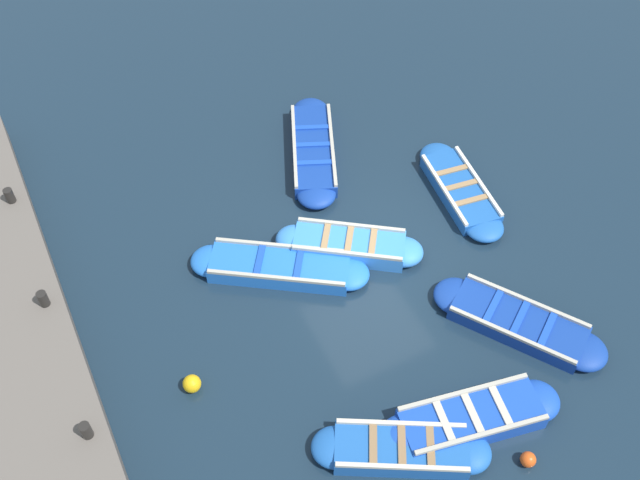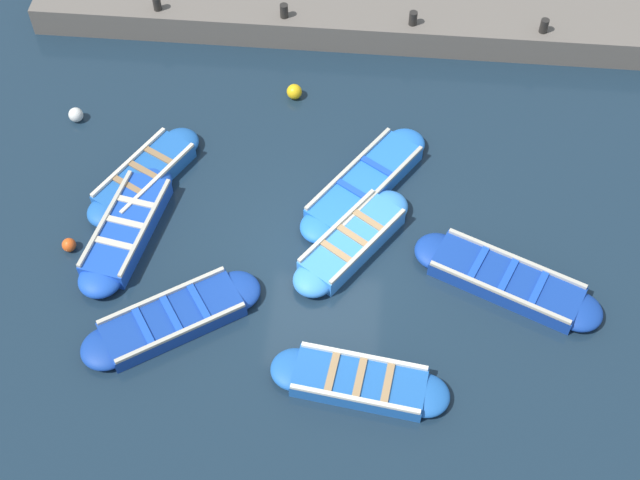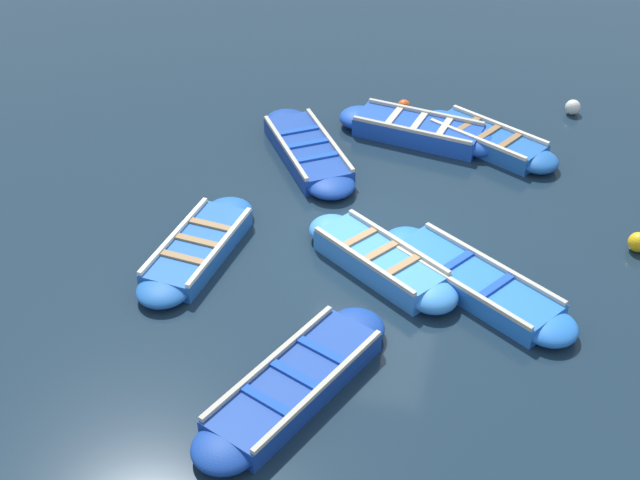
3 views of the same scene
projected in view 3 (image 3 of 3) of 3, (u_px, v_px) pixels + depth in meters
name	position (u px, v px, depth m)	size (l,w,h in m)	color
ground_plane	(369.00, 250.00, 15.71)	(120.00, 120.00, 0.00)	#162838
boat_near_quay	(474.00, 283.00, 14.69)	(3.73, 2.89, 0.41)	blue
boat_centre	(487.00, 141.00, 18.46)	(3.24, 2.31, 0.42)	#1E59AD
boat_drifting	(307.00, 151.00, 18.14)	(2.83, 3.58, 0.40)	navy
boat_outer_right	(418.00, 130.00, 18.78)	(3.65, 1.53, 0.46)	#1947B7
boat_broadside	(380.00, 261.00, 15.11)	(3.15, 2.55, 0.47)	#3884E0
boat_stern_in	(198.00, 249.00, 15.47)	(1.32, 3.43, 0.38)	#1E59AD
boat_mid_row	(295.00, 384.00, 12.82)	(2.42, 3.96, 0.41)	navy
buoy_orange_near	(573.00, 107.00, 19.68)	(0.34, 0.34, 0.34)	silver
buoy_yellow_far	(404.00, 106.00, 19.77)	(0.29, 0.29, 0.29)	#E05119
buoy_white_drifting	(638.00, 242.00, 15.59)	(0.36, 0.36, 0.36)	#EAB214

